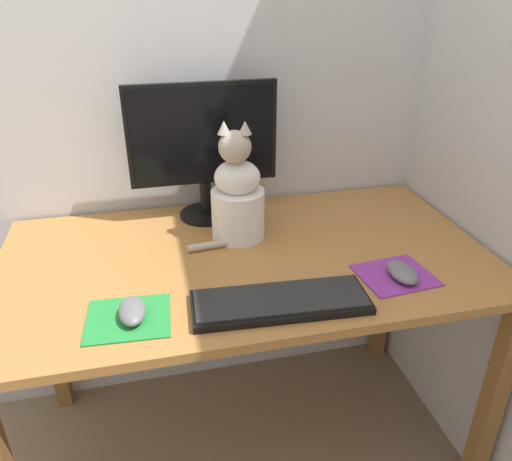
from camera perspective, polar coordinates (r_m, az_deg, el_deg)
ground_plane at (r=1.88m, az=-0.89°, el=-22.90°), size 12.00×12.00×0.00m
wall_back at (r=1.60m, az=-4.48°, el=20.42°), size 7.00×0.04×2.50m
wall_side_right at (r=1.52m, az=26.93°, el=17.35°), size 0.04×7.00×2.50m
desk at (r=1.44m, az=-1.07°, el=-6.10°), size 1.34×0.74×0.75m
monitor at (r=1.53m, az=-6.06°, el=9.76°), size 0.45×0.17×0.42m
keyboard at (r=1.18m, az=2.80°, el=-8.10°), size 0.42×0.17×0.02m
mousepad_left at (r=1.18m, az=-14.39°, el=-9.70°), size 0.20×0.18×0.00m
mousepad_right at (r=1.34m, az=15.61°, el=-4.95°), size 0.20×0.18×0.00m
computer_mouse_left at (r=1.17m, az=-13.97°, el=-8.90°), size 0.06×0.11×0.03m
computer_mouse_right at (r=1.32m, az=16.38°, el=-4.61°), size 0.06×0.11×0.03m
cat at (r=1.42m, az=-2.33°, el=3.94°), size 0.25×0.19×0.35m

